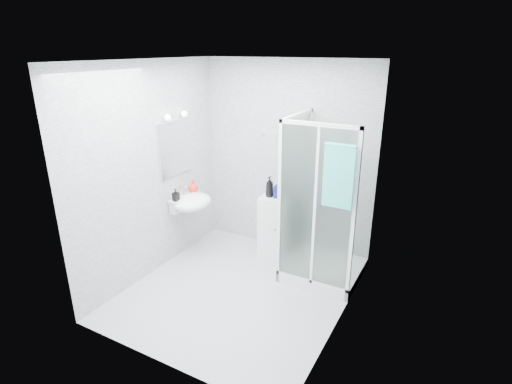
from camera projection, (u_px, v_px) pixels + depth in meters
The scene contains 12 objects.
room at pixel (236, 188), 4.27m from camera, with size 2.40×2.60×2.60m.
shower_enclosure at pixel (316, 244), 4.89m from camera, with size 0.90×0.95×2.00m.
wall_basin at pixel (191, 202), 5.26m from camera, with size 0.46×0.56×0.35m.
mirror at pixel (175, 148), 5.10m from camera, with size 0.02×0.60×0.70m, color white.
vanity_lights at pixel (176, 116), 4.94m from camera, with size 0.10×0.40×0.08m.
wall_hooks at pixel (269, 135), 5.31m from camera, with size 0.23×0.06×0.03m.
storage_cabinet at pixel (274, 226), 5.44m from camera, with size 0.38×0.39×0.84m.
hand_towel at pixel (339, 175), 4.05m from camera, with size 0.32×0.05×0.68m.
shampoo_bottle_a at pixel (270, 187), 5.26m from camera, with size 0.11×0.11×0.28m, color black.
shampoo_bottle_b at pixel (279, 189), 5.23m from camera, with size 0.11×0.11×0.24m, color #0E1856.
soap_dispenser_orange at pixel (193, 186), 5.38m from camera, with size 0.14×0.14×0.18m, color red.
soap_dispenser_black at pixel (176, 195), 5.09m from camera, with size 0.07×0.07×0.16m, color black.
Camera 1 is at (2.11, -3.44, 2.73)m, focal length 28.00 mm.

